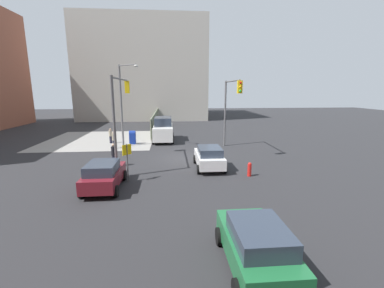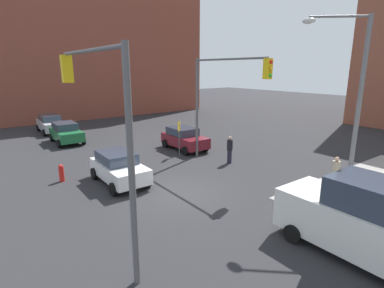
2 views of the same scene
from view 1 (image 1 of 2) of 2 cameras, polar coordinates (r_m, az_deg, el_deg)
The scene contains 18 objects.
ground_plane at distance 21.65m, azimuth -2.10°, elevation -3.13°, with size 120.00×120.00×0.00m, color #28282B.
sidewalk_corner at distance 31.46m, azimuth -19.52°, elevation 0.93°, with size 12.00×12.00×0.01m, color gray.
construction_fence at distance 38.93m, azimuth -8.10°, elevation 5.26°, with size 19.45×0.12×2.40m, color slate.
building_loft_east at distance 57.24m, azimuth -10.24°, elevation 15.47°, with size 20.00×24.00×18.75m.
smokestack at distance 58.03m, azimuth -35.78°, elevation 12.46°, with size 1.80×1.80×16.80m, color brown.
traffic_signal_nw_corner at distance 19.10m, azimuth -15.66°, elevation 8.63°, with size 6.09×0.36×6.50m.
traffic_signal_se_corner at distance 23.92m, azimuth 8.51°, elevation 9.43°, with size 5.56×0.36×6.50m.
street_lamp_corner at distance 26.26m, azimuth -15.02°, elevation 9.51°, with size 1.97×2.07×8.00m.
warning_sign_two_way at distance 16.22m, azimuth -14.22°, elevation -2.64°, with size 0.48×0.48×2.40m.
mailbox_blue at distance 27.82m, azimuth -13.08°, elevation 1.55°, with size 0.56×0.64×1.43m.
fire_hydrant at distance 17.47m, azimuth 12.66°, elevation -5.45°, with size 0.26×0.26×0.94m.
hatchback_green at distance 8.89m, azimuth 14.10°, elevation -20.88°, with size 3.87×2.02×1.62m.
sedan_white at distance 18.70m, azimuth 3.83°, elevation -2.90°, with size 3.93×2.02×1.62m.
sedan_maroon at distance 15.66m, azimuth -19.01°, elevation -6.49°, with size 3.87×2.02×1.62m.
van_white_delivery at distance 29.03m, azimuth -6.41°, elevation 3.24°, with size 5.40×2.32×2.62m.
pedestrian_crossing at distance 26.13m, azimuth -16.96°, elevation 0.91°, with size 0.36×0.36×1.67m.
pedestrian_waiting at distance 28.83m, azimuth -17.64°, elevation 1.79°, with size 0.36×0.36×1.61m.
pedestrian_walking_north at distance 19.92m, azimuth -16.96°, elevation -2.25°, with size 0.36×0.36×1.76m.
Camera 1 is at (-20.89, 0.95, 5.60)m, focal length 24.00 mm.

